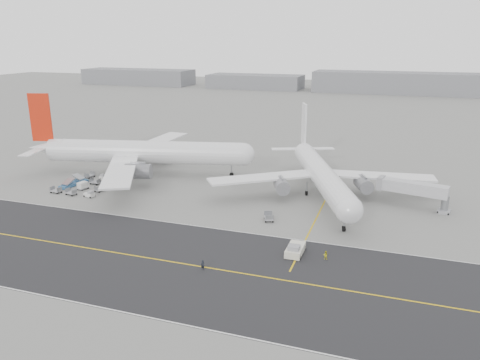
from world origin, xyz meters
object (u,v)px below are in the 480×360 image
(jet_bridge, at_px, (414,189))
(ground_crew_a, at_px, (203,265))
(airliner_b, at_px, (321,174))
(airliner_a, at_px, (140,152))
(ground_crew_b, at_px, (325,255))
(pushback_tug, at_px, (295,250))

(jet_bridge, relative_size, ground_crew_a, 9.08)
(airliner_b, height_order, ground_crew_a, airliner_b)
(airliner_a, distance_m, ground_crew_a, 60.38)
(airliner_b, height_order, jet_bridge, airliner_b)
(airliner_a, height_order, ground_crew_b, airliner_a)
(airliner_a, relative_size, ground_crew_b, 40.32)
(airliner_a, xyz_separation_m, jet_bridge, (70.93, -3.96, -2.13))
(airliner_a, height_order, jet_bridge, airliner_a)
(airliner_a, distance_m, pushback_tug, 62.78)
(airliner_a, relative_size, pushback_tug, 8.58)
(airliner_b, relative_size, pushback_tug, 7.13)
(pushback_tug, relative_size, ground_crew_b, 4.70)
(airliner_b, distance_m, pushback_tug, 33.54)
(pushback_tug, height_order, ground_crew_a, pushback_tug)
(jet_bridge, bearing_deg, pushback_tug, -108.74)
(ground_crew_b, bearing_deg, jet_bridge, -119.69)
(airliner_a, bearing_deg, ground_crew_b, -135.62)
(ground_crew_a, height_order, ground_crew_b, ground_crew_a)
(jet_bridge, distance_m, ground_crew_b, 35.25)
(jet_bridge, bearing_deg, ground_crew_b, -101.05)
(airliner_a, bearing_deg, pushback_tug, -138.02)
(airliner_a, bearing_deg, jet_bridge, -106.38)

